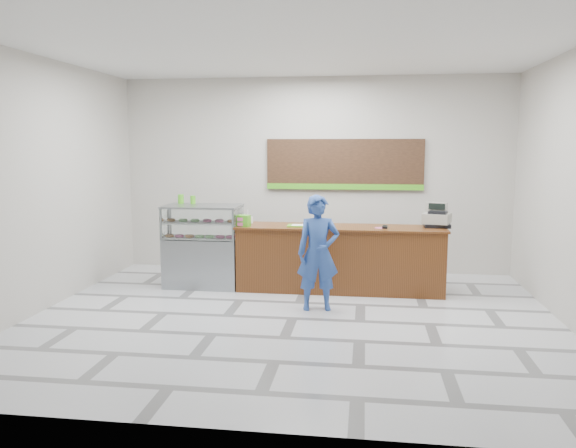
# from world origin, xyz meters

# --- Properties ---
(floor) EXTENTS (7.00, 7.00, 0.00)m
(floor) POSITION_xyz_m (0.00, 0.00, 0.00)
(floor) COLOR silver
(floor) RESTS_ON ground
(back_wall) EXTENTS (7.00, 0.00, 7.00)m
(back_wall) POSITION_xyz_m (0.00, 3.00, 1.75)
(back_wall) COLOR #BBB5AC
(back_wall) RESTS_ON floor
(ceiling) EXTENTS (7.00, 7.00, 0.00)m
(ceiling) POSITION_xyz_m (0.00, 0.00, 3.50)
(ceiling) COLOR silver
(ceiling) RESTS_ON back_wall
(sales_counter) EXTENTS (3.26, 0.76, 1.03)m
(sales_counter) POSITION_xyz_m (0.55, 1.55, 0.52)
(sales_counter) COLOR #5D2E13
(sales_counter) RESTS_ON floor
(display_case) EXTENTS (1.22, 0.72, 1.33)m
(display_case) POSITION_xyz_m (-1.67, 1.55, 0.68)
(display_case) COLOR gray
(display_case) RESTS_ON floor
(menu_board) EXTENTS (2.80, 0.06, 0.90)m
(menu_board) POSITION_xyz_m (0.55, 2.96, 1.93)
(menu_board) COLOR black
(menu_board) RESTS_ON back_wall
(cash_register) EXTENTS (0.50, 0.51, 0.37)m
(cash_register) POSITION_xyz_m (2.04, 1.72, 1.17)
(cash_register) COLOR black
(cash_register) RESTS_ON sales_counter
(card_terminal) EXTENTS (0.09, 0.16, 0.04)m
(card_terminal) POSITION_xyz_m (1.24, 1.44, 1.05)
(card_terminal) COLOR black
(card_terminal) RESTS_ON sales_counter
(serving_tray) EXTENTS (0.36, 0.27, 0.02)m
(serving_tray) POSITION_xyz_m (-0.09, 1.48, 1.04)
(serving_tray) COLOR #5BB51C
(serving_tray) RESTS_ON sales_counter
(napkin_box) EXTENTS (0.15, 0.15, 0.11)m
(napkin_box) POSITION_xyz_m (-0.95, 1.68, 1.08)
(napkin_box) COLOR white
(napkin_box) RESTS_ON sales_counter
(straw_cup) EXTENTS (0.08, 0.08, 0.12)m
(straw_cup) POSITION_xyz_m (-0.95, 1.67, 1.09)
(straw_cup) COLOR silver
(straw_cup) RESTS_ON sales_counter
(promo_box) EXTENTS (0.23, 0.18, 0.18)m
(promo_box) POSITION_xyz_m (-0.95, 1.34, 1.12)
(promo_box) COLOR #4BB21D
(promo_box) RESTS_ON sales_counter
(donut_decal) EXTENTS (0.17, 0.17, 0.00)m
(donut_decal) POSITION_xyz_m (1.16, 1.45, 1.03)
(donut_decal) COLOR #D05A8E
(donut_decal) RESTS_ON sales_counter
(green_cup_left) EXTENTS (0.10, 0.10, 0.15)m
(green_cup_left) POSITION_xyz_m (-2.11, 1.78, 1.41)
(green_cup_left) COLOR #4BB21D
(green_cup_left) RESTS_ON display_case
(green_cup_right) EXTENTS (0.09, 0.09, 0.13)m
(green_cup_right) POSITION_xyz_m (-1.89, 1.76, 1.40)
(green_cup_right) COLOR #4BB21D
(green_cup_right) RESTS_ON display_case
(customer) EXTENTS (0.65, 0.49, 1.61)m
(customer) POSITION_xyz_m (0.30, 0.48, 0.81)
(customer) COLOR #284893
(customer) RESTS_ON floor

